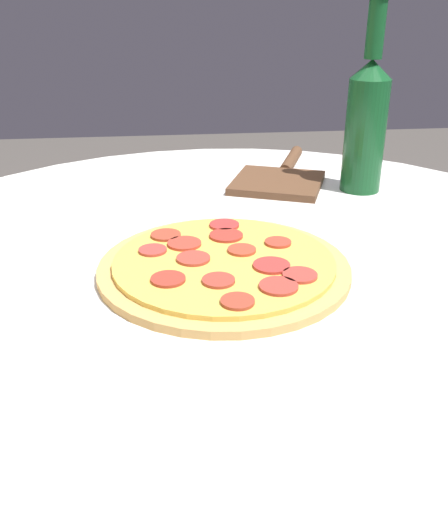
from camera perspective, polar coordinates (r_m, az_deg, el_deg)
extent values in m
cylinder|color=silver|center=(0.95, 1.14, -21.37)|extent=(0.08, 0.08, 0.72)
cylinder|color=silver|center=(0.72, 1.39, -0.50)|extent=(1.04, 1.04, 0.02)
cylinder|color=tan|center=(0.67, 0.00, -1.17)|extent=(0.29, 0.29, 0.01)
cylinder|color=#E0BC4C|center=(0.66, 0.00, -0.55)|extent=(0.26, 0.26, 0.01)
cylinder|color=#A1392D|center=(0.61, -0.56, -2.45)|extent=(0.04, 0.04, 0.00)
cylinder|color=#B43B2A|center=(0.70, 5.42, 1.37)|extent=(0.03, 0.03, 0.00)
cylinder|color=#A83328|center=(0.72, 0.22, 2.06)|extent=(0.04, 0.04, 0.00)
cylinder|color=#B8322E|center=(0.64, 4.78, -0.95)|extent=(0.04, 0.04, 0.00)
cylinder|color=#B13E2A|center=(0.68, 1.61, 0.60)|extent=(0.03, 0.03, 0.00)
cylinder|color=#A03A28|center=(0.57, 1.36, -4.55)|extent=(0.03, 0.03, 0.00)
cylinder|color=#AE3C35|center=(0.69, -7.15, 0.58)|extent=(0.03, 0.03, 0.00)
cylinder|color=#AD3A30|center=(0.60, 5.48, -3.02)|extent=(0.04, 0.04, 0.00)
cylinder|color=#A13427|center=(0.62, -5.61, -2.31)|extent=(0.04, 0.04, 0.00)
cylinder|color=#AF3A31|center=(0.63, 7.60, -1.90)|extent=(0.04, 0.04, 0.00)
cylinder|color=#B93A2C|center=(0.70, -3.99, 1.26)|extent=(0.04, 0.04, 0.00)
cylinder|color=#AD3D30|center=(0.66, -3.09, -0.24)|extent=(0.04, 0.04, 0.00)
cylinder|color=#A43D29|center=(0.73, -5.85, 2.11)|extent=(0.04, 0.04, 0.00)
cylinder|color=#B3312E|center=(0.75, 0.03, 3.12)|extent=(0.04, 0.04, 0.00)
cylinder|color=#144C23|center=(0.95, 13.88, 11.53)|extent=(0.06, 0.06, 0.18)
cone|color=#144C23|center=(0.94, 14.55, 17.66)|extent=(0.06, 0.06, 0.03)
cylinder|color=#144C23|center=(0.93, 14.94, 21.04)|extent=(0.03, 0.03, 0.08)
cube|color=brown|center=(0.97, 5.38, 7.31)|extent=(0.19, 0.19, 0.01)
cylinder|color=brown|center=(1.11, 6.73, 9.46)|extent=(0.14, 0.07, 0.02)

